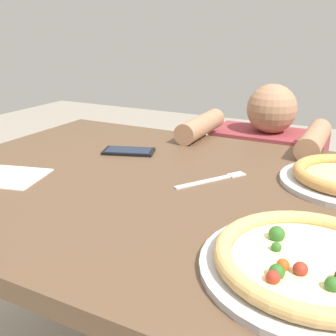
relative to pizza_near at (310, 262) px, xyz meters
The scene contains 6 objects.
dining_table 0.41m from the pizza_near, 144.06° to the left, with size 1.36×0.91×0.75m.
pizza_near is the anchor object (origin of this frame).
paper_napkin 0.73m from the pizza_near, behind, with size 0.16×0.14×0.00m, color white.
fork 0.40m from the pizza_near, 132.00° to the left, with size 0.13×0.18×0.00m.
cell_phone 0.70m from the pizza_near, 145.80° to the left, with size 0.17×0.12×0.01m.
diner_seated 1.00m from the pizza_near, 107.21° to the left, with size 0.44×0.53×0.91m.
Camera 1 is at (0.36, -0.79, 1.11)m, focal length 42.33 mm.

